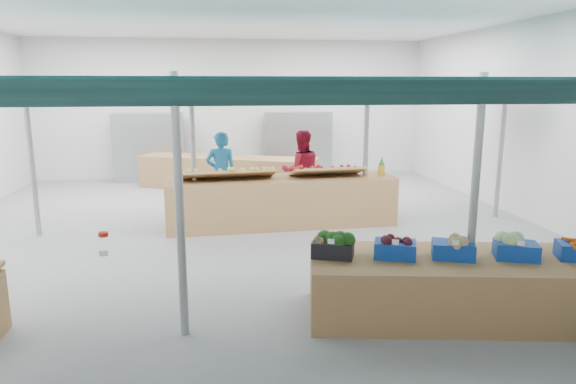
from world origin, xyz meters
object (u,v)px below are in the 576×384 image
Objects in this scene: veg_counter at (468,287)px; vendor_right at (301,171)px; fruit_counter at (282,201)px; vendor_left at (221,173)px.

veg_counter is 5.80m from vendor_right.
veg_counter is at bearing 99.31° from vendor_right.
vendor_right is at bearing 59.31° from fruit_counter.
veg_counter is at bearing 115.36° from vendor_left.
vendor_left is at bearing 127.66° from veg_counter.
vendor_left is 1.00× the size of vendor_right.
veg_counter is 0.85× the size of fruit_counter.
fruit_counter reaches higher than veg_counter.
vendor_right is at bearing 177.92° from vendor_left.
veg_counter is 4.89m from fruit_counter.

